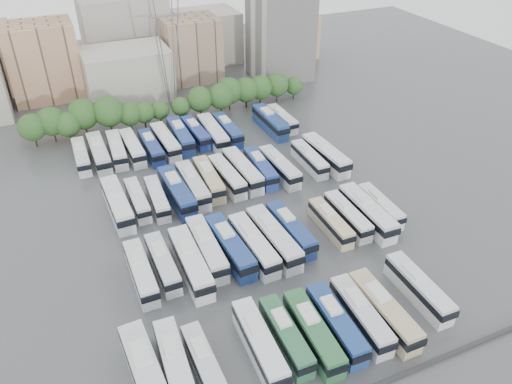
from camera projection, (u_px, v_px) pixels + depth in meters
name	position (u px, v px, depth m)	size (l,w,h in m)	color
ground	(246.00, 226.00, 80.25)	(220.00, 220.00, 0.00)	#424447
tree_line	(166.00, 104.00, 109.49)	(64.53, 7.83, 8.40)	black
city_buildings	(111.00, 52.00, 128.13)	(102.00, 35.00, 20.00)	#9E998E
apartment_tower	(280.00, 28.00, 128.56)	(14.00, 14.00, 26.00)	silver
electricity_pylon	(165.00, 27.00, 108.64)	(9.00, 6.91, 33.83)	slate
bus_r0_s0	(147.00, 375.00, 54.57)	(3.60, 13.69, 4.26)	silver
bus_r0_s1	(176.00, 367.00, 55.74)	(3.31, 12.42, 3.86)	silver
bus_r0_s2	(205.00, 364.00, 56.26)	(2.51, 10.81, 3.38)	silver
bus_r0_s4	(259.00, 343.00, 58.42)	(3.13, 12.45, 3.88)	white
bus_r0_s5	(286.00, 335.00, 59.59)	(2.74, 11.40, 3.56)	#2B6641
bus_r0_s6	(313.00, 332.00, 59.77)	(3.23, 12.43, 3.87)	#2B663B
bus_r0_s7	(336.00, 323.00, 61.01)	(3.08, 12.03, 3.75)	navy
bus_r0_s8	(361.00, 315.00, 62.17)	(3.18, 12.12, 3.77)	silver
bus_r0_s9	(384.00, 311.00, 62.59)	(2.79, 12.74, 4.00)	tan
bus_r0_s11	(419.00, 288.00, 66.09)	(2.81, 12.02, 3.76)	silver
bus_r1_s1	(141.00, 272.00, 68.63)	(2.58, 11.80, 3.70)	silver
bus_r1_s2	(163.00, 263.00, 70.28)	(2.61, 11.42, 3.58)	silver
bus_r1_s3	(191.00, 262.00, 69.92)	(3.08, 13.53, 4.24)	white
bus_r1_s4	(207.00, 248.00, 72.64)	(3.06, 12.90, 4.03)	silver
bus_r1_s5	(230.00, 246.00, 72.90)	(3.51, 13.24, 4.11)	navy
bus_r1_s6	(253.00, 245.00, 73.26)	(3.32, 12.97, 4.04)	white
bus_r1_s7	(274.00, 238.00, 74.43)	(3.52, 13.61, 4.23)	silver
bus_r1_s8	(290.00, 229.00, 76.53)	(3.03, 12.26, 3.82)	navy
bus_r1_s10	(331.00, 222.00, 78.27)	(2.52, 10.94, 3.42)	#CEBA8D
bus_r1_s11	(347.00, 216.00, 79.63)	(2.57, 11.34, 3.55)	white
bus_r1_s12	(367.00, 212.00, 79.90)	(3.06, 13.36, 4.18)	silver
bus_r1_s13	(380.00, 206.00, 82.06)	(2.58, 10.82, 3.38)	white
bus_r2_s1	(117.00, 204.00, 81.85)	(3.30, 13.47, 4.20)	white
bus_r2_s2	(137.00, 199.00, 83.57)	(2.40, 10.81, 3.39)	silver
bus_r2_s3	(157.00, 198.00, 83.87)	(2.88, 11.07, 3.44)	silver
bus_r2_s4	(177.00, 192.00, 84.84)	(3.39, 13.45, 4.19)	navy
bus_r2_s5	(193.00, 185.00, 86.76)	(2.76, 12.62, 3.96)	silver
bus_r2_s6	(209.00, 179.00, 88.59)	(3.18, 12.28, 3.82)	tan
bus_r2_s7	(227.00, 176.00, 89.39)	(3.22, 12.18, 3.79)	silver
bus_r2_s8	(243.00, 170.00, 90.80)	(3.24, 13.06, 4.07)	silver
bus_r2_s9	(261.00, 168.00, 91.88)	(3.12, 11.99, 3.73)	navy
bus_r2_s10	(279.00, 167.00, 92.01)	(3.23, 12.49, 3.89)	silver
bus_r2_s12	(309.00, 159.00, 94.79)	(2.67, 11.36, 3.55)	white
bus_r2_s13	(326.00, 155.00, 95.46)	(3.52, 13.52, 4.21)	white
bus_r3_s0	(81.00, 156.00, 95.64)	(2.69, 11.43, 3.57)	silver
bus_r3_s1	(99.00, 153.00, 96.14)	(2.91, 12.99, 4.07)	silver
bus_r3_s2	(117.00, 149.00, 97.68)	(3.16, 12.14, 3.78)	silver
bus_r3_s3	(133.00, 147.00, 98.29)	(2.96, 12.17, 3.80)	silver
bus_r3_s4	(151.00, 147.00, 98.51)	(2.79, 11.83, 3.70)	navy
bus_r3_s5	(166.00, 141.00, 100.23)	(3.27, 12.72, 3.96)	silver
bus_r3_s6	(181.00, 136.00, 102.29)	(3.05, 12.82, 4.01)	navy
bus_r3_s7	(196.00, 133.00, 103.68)	(3.15, 12.01, 3.73)	navy
bus_r3_s8	(213.00, 133.00, 103.05)	(3.16, 13.36, 4.17)	silver
bus_r3_s9	(228.00, 130.00, 104.78)	(2.73, 12.10, 3.79)	navy
bus_r3_s12	(270.00, 122.00, 107.57)	(3.05, 13.18, 4.12)	navy
bus_r3_s13	(282.00, 119.00, 109.63)	(2.68, 11.03, 3.44)	silver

